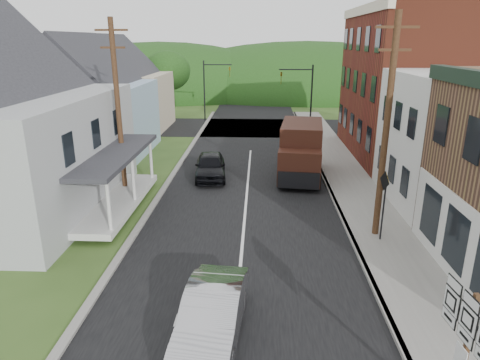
# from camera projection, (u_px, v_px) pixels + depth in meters

# --- Properties ---
(ground) EXTENTS (120.00, 120.00, 0.00)m
(ground) POSITION_uv_depth(u_px,v_px,m) (240.00, 276.00, 15.11)
(ground) COLOR #2D4719
(ground) RESTS_ON ground
(road) EXTENTS (9.00, 90.00, 0.02)m
(road) POSITION_uv_depth(u_px,v_px,m) (248.00, 185.00, 24.60)
(road) COLOR black
(road) RESTS_ON ground
(cross_road) EXTENTS (60.00, 9.00, 0.02)m
(cross_road) POSITION_uv_depth(u_px,v_px,m) (253.00, 127.00, 40.73)
(cross_road) COLOR black
(cross_road) RESTS_ON ground
(sidewalk_right) EXTENTS (2.80, 55.00, 0.15)m
(sidewalk_right) POSITION_uv_depth(u_px,v_px,m) (359.00, 198.00, 22.42)
(sidewalk_right) COLOR slate
(sidewalk_right) RESTS_ON ground
(curb_right) EXTENTS (0.20, 55.00, 0.15)m
(curb_right) POSITION_uv_depth(u_px,v_px,m) (333.00, 197.00, 22.48)
(curb_right) COLOR slate
(curb_right) RESTS_ON ground
(curb_left) EXTENTS (0.30, 55.00, 0.12)m
(curb_left) POSITION_uv_depth(u_px,v_px,m) (160.00, 195.00, 22.88)
(curb_left) COLOR slate
(curb_left) RESTS_ON ground
(storefront_white) EXTENTS (8.00, 7.00, 6.50)m
(storefront_white) POSITION_uv_depth(u_px,v_px,m) (479.00, 142.00, 20.72)
(storefront_white) COLOR silver
(storefront_white) RESTS_ON ground
(storefront_red) EXTENTS (8.00, 12.00, 10.00)m
(storefront_red) POSITION_uv_depth(u_px,v_px,m) (416.00, 85.00, 29.19)
(storefront_red) COLOR maroon
(storefront_red) RESTS_ON ground
(house_blue) EXTENTS (7.14, 8.16, 7.28)m
(house_blue) POSITION_uv_depth(u_px,v_px,m) (97.00, 102.00, 30.56)
(house_blue) COLOR #98BCCF
(house_blue) RESTS_ON ground
(house_cream) EXTENTS (7.14, 8.16, 7.28)m
(house_cream) POSITION_uv_depth(u_px,v_px,m) (127.00, 89.00, 39.13)
(house_cream) COLOR #C3B097
(house_cream) RESTS_ON ground
(utility_pole_right) EXTENTS (1.60, 0.26, 9.00)m
(utility_pole_right) POSITION_uv_depth(u_px,v_px,m) (386.00, 128.00, 16.73)
(utility_pole_right) COLOR #472D19
(utility_pole_right) RESTS_ON ground
(utility_pole_left) EXTENTS (1.60, 0.26, 9.00)m
(utility_pole_left) POSITION_uv_depth(u_px,v_px,m) (118.00, 109.00, 21.53)
(utility_pole_left) COLOR #472D19
(utility_pole_left) RESTS_ON ground
(traffic_signal_right) EXTENTS (2.87, 0.20, 6.00)m
(traffic_signal_right) POSITION_uv_depth(u_px,v_px,m) (303.00, 92.00, 36.05)
(traffic_signal_right) COLOR black
(traffic_signal_right) RESTS_ON ground
(traffic_signal_left) EXTENTS (2.87, 0.20, 6.00)m
(traffic_signal_left) POSITION_uv_depth(u_px,v_px,m) (211.00, 83.00, 43.06)
(traffic_signal_left) COLOR black
(traffic_signal_left) RESTS_ON ground
(tree_left_c) EXTENTS (5.80, 5.80, 8.41)m
(tree_left_c) POSITION_uv_depth(u_px,v_px,m) (7.00, 67.00, 33.06)
(tree_left_c) COLOR #382616
(tree_left_c) RESTS_ON ground
(tree_left_d) EXTENTS (4.80, 4.80, 6.94)m
(tree_left_d) POSITION_uv_depth(u_px,v_px,m) (167.00, 71.00, 44.34)
(tree_left_d) COLOR #382616
(tree_left_d) RESTS_ON ground
(forested_ridge) EXTENTS (90.00, 30.00, 16.00)m
(forested_ridge) POSITION_uv_depth(u_px,v_px,m) (256.00, 93.00, 67.30)
(forested_ridge) COLOR black
(forested_ridge) RESTS_ON ground
(silver_sedan) EXTENTS (1.90, 4.57, 1.47)m
(silver_sedan) POSITION_uv_depth(u_px,v_px,m) (212.00, 316.00, 11.76)
(silver_sedan) COLOR #ADACB1
(silver_sedan) RESTS_ON ground
(dark_sedan) EXTENTS (2.19, 4.54, 1.50)m
(dark_sedan) POSITION_uv_depth(u_px,v_px,m) (210.00, 166.00, 25.63)
(dark_sedan) COLOR black
(dark_sedan) RESTS_ON ground
(delivery_van) EXTENTS (3.01, 6.06, 3.26)m
(delivery_van) POSITION_uv_depth(u_px,v_px,m) (301.00, 151.00, 25.47)
(delivery_van) COLOR black
(delivery_van) RESTS_ON ground
(route_sign_cluster) EXTENTS (0.24, 1.78, 3.13)m
(route_sign_cluster) POSITION_uv_depth(u_px,v_px,m) (466.00, 341.00, 8.61)
(route_sign_cluster) COLOR #472D19
(route_sign_cluster) RESTS_ON sidewalk_right
(warning_sign) EXTENTS (0.19, 0.80, 2.93)m
(warning_sign) POSITION_uv_depth(u_px,v_px,m) (384.00, 197.00, 17.01)
(warning_sign) COLOR black
(warning_sign) RESTS_ON sidewalk_right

